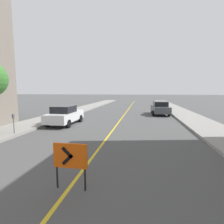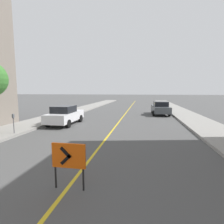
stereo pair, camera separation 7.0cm
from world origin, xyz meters
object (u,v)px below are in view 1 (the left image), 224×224
object	(u,v)px
arrow_barricade_primary	(70,158)
parked_car_curb_near	(65,115)
parking_meter_near_curb	(13,119)
parked_car_curb_mid	(160,108)

from	to	relation	value
arrow_barricade_primary	parked_car_curb_near	bearing A→B (deg)	115.41
arrow_barricade_primary	parking_meter_near_curb	world-z (taller)	parking_meter_near_curb
parked_car_curb_mid	parked_car_curb_near	bearing A→B (deg)	-141.09
arrow_barricade_primary	parking_meter_near_curb	xyz separation A→B (m)	(-5.95, 5.11, 0.11)
parked_car_curb_near	parked_car_curb_mid	world-z (taller)	same
parked_car_curb_mid	arrow_barricade_primary	bearing A→B (deg)	-106.69
parking_meter_near_curb	parked_car_curb_near	bearing A→B (deg)	69.85
parked_car_curb_near	arrow_barricade_primary	bearing A→B (deg)	-64.23
parked_car_curb_near	parked_car_curb_mid	xyz separation A→B (m)	(8.57, 7.67, 0.00)
parked_car_curb_near	parking_meter_near_curb	world-z (taller)	parked_car_curb_near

